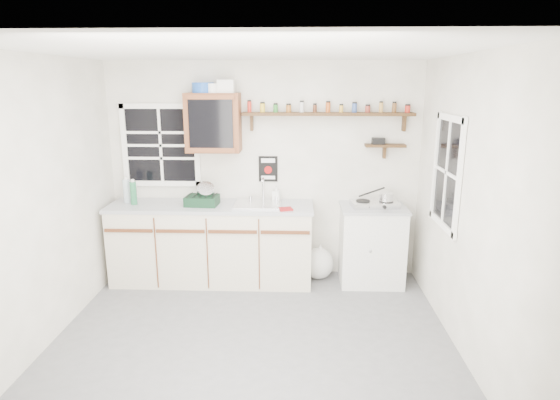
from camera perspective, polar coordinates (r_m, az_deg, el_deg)
The scene contains 18 objects.
room at distance 3.93m, azimuth -3.61°, elevation -0.80°, with size 3.64×3.24×2.54m.
main_cabinet at distance 5.48m, azimuth -8.26°, elevation -5.19°, with size 2.31×0.63×0.92m.
right_cabinet at distance 5.48m, azimuth 11.10°, elevation -5.35°, with size 0.73×0.57×0.91m.
sink at distance 5.28m, azimuth -2.69°, elevation -0.48°, with size 0.52×0.44×0.29m.
upper_cabinet at distance 5.33m, azimuth -8.13°, elevation 9.31°, with size 0.60×0.32×0.65m.
upper_cabinet_clutter at distance 5.31m, azimuth -8.32°, elevation 13.44°, with size 0.46×0.24×0.14m.
spice_shelf at distance 5.31m, azimuth 5.84°, elevation 10.49°, with size 1.91×0.18×0.34m.
secondary_shelf at distance 5.44m, azimuth 12.46°, elevation 6.58°, with size 0.45×0.16×0.24m.
warning_sign at distance 5.47m, azimuth -1.45°, elevation 3.81°, with size 0.22×0.02×0.30m.
window_back at distance 5.64m, azimuth -14.33°, elevation 6.47°, with size 0.93×0.03×0.98m.
window_right at distance 4.62m, azimuth 19.71°, elevation 3.19°, with size 0.03×0.78×1.08m.
water_bottles at distance 5.57m, azimuth -17.86°, elevation 0.98°, with size 0.18×0.15×0.30m.
dish_rack at distance 5.31m, azimuth -9.34°, elevation 0.29°, with size 0.37×0.29×0.27m.
soap_bottle at distance 5.43m, azimuth -0.45°, elevation 0.81°, with size 0.08×0.08×0.18m, color silver.
rag at distance 5.06m, azimuth 0.69°, elevation -1.11°, with size 0.14×0.12×0.02m, color maroon.
hotplate at distance 5.33m, azimuth 11.43°, elevation -0.46°, with size 0.54×0.33×0.07m.
saucepan at distance 5.33m, azimuth 12.76°, elevation 0.37°, with size 0.37×0.24×0.16m.
trash_bag at distance 5.59m, azimuth 4.71°, elevation -7.66°, with size 0.39×0.35×0.45m.
Camera 1 is at (0.39, -3.78, 2.27)m, focal length 30.00 mm.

